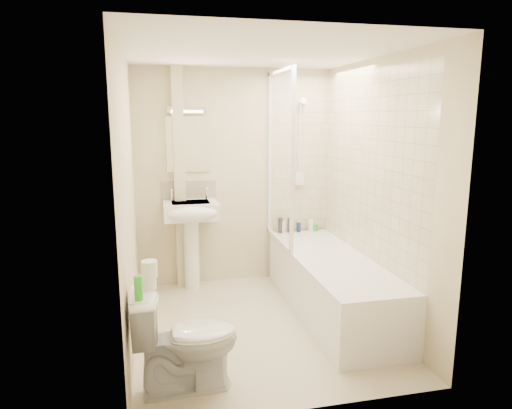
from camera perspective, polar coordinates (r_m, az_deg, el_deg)
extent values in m
plane|color=beige|center=(4.32, 0.45, -14.86)|extent=(2.50, 2.50, 0.00)
cube|color=beige|center=(5.16, -2.66, 3.38)|extent=(2.20, 0.02, 2.40)
cube|color=beige|center=(3.86, -15.66, 0.35)|extent=(0.02, 2.50, 2.40)
cube|color=beige|center=(4.33, 14.82, 1.53)|extent=(0.02, 2.50, 2.40)
cube|color=white|center=(3.92, 0.51, 18.55)|extent=(2.20, 2.50, 0.02)
cube|color=beige|center=(5.30, 5.39, 6.00)|extent=(0.70, 0.01, 1.75)
cube|color=beige|center=(4.43, 13.93, 4.72)|extent=(0.01, 2.10, 1.75)
cube|color=beige|center=(5.03, -9.52, 3.04)|extent=(0.12, 0.12, 2.40)
cube|color=beige|center=(5.11, -8.37, 1.27)|extent=(0.60, 0.02, 0.30)
cube|color=white|center=(5.05, -8.55, 7.43)|extent=(0.46, 0.01, 0.60)
cube|color=silver|center=(5.01, -8.65, 11.64)|extent=(0.42, 0.07, 0.07)
cube|color=white|center=(4.56, 9.39, -9.84)|extent=(0.70, 2.10, 0.55)
cube|color=white|center=(4.48, 9.47, -7.21)|extent=(0.56, 1.96, 0.05)
cube|color=white|center=(4.78, 3.00, 5.78)|extent=(0.01, 0.90, 1.80)
cube|color=white|center=(5.20, 1.73, 6.21)|extent=(0.04, 0.04, 1.80)
cube|color=white|center=(4.35, 4.60, 5.24)|extent=(0.04, 0.04, 1.80)
cube|color=white|center=(4.78, 3.11, 16.34)|extent=(0.04, 0.90, 0.04)
cube|color=white|center=(4.94, 2.90, -4.43)|extent=(0.04, 0.90, 0.03)
cylinder|color=white|center=(5.27, 5.50, 7.33)|extent=(0.02, 0.02, 0.90)
cylinder|color=white|center=(5.32, 5.41, 2.49)|extent=(0.05, 0.05, 0.02)
cylinder|color=white|center=(5.26, 5.59, 12.22)|extent=(0.05, 0.05, 0.02)
cylinder|color=white|center=(5.20, 5.82, 12.56)|extent=(0.08, 0.11, 0.11)
cube|color=white|center=(5.30, 5.44, 3.22)|extent=(0.10, 0.05, 0.14)
cylinder|color=white|center=(5.24, 5.38, 7.85)|extent=(0.01, 0.13, 0.84)
cylinder|color=white|center=(5.11, -8.04, -6.14)|extent=(0.17, 0.17, 0.78)
cube|color=white|center=(4.95, -8.16, -0.70)|extent=(0.58, 0.44, 0.18)
ellipsoid|color=white|center=(4.79, -8.00, -1.11)|extent=(0.58, 0.24, 0.18)
cube|color=silver|center=(4.94, -8.18, 0.06)|extent=(0.40, 0.29, 0.04)
cylinder|color=white|center=(5.02, -10.46, 1.07)|extent=(0.03, 0.03, 0.10)
cylinder|color=white|center=(5.05, -6.17, 1.24)|extent=(0.03, 0.03, 0.10)
sphere|color=white|center=(5.01, -10.48, 1.76)|extent=(0.04, 0.04, 0.04)
sphere|color=white|center=(5.04, -6.18, 1.93)|extent=(0.04, 0.04, 0.04)
cylinder|color=black|center=(5.29, 3.10, -2.63)|extent=(0.06, 0.06, 0.18)
cylinder|color=silver|center=(5.30, 3.41, -2.80)|extent=(0.06, 0.06, 0.14)
cylinder|color=black|center=(5.32, 4.23, -2.60)|extent=(0.05, 0.05, 0.17)
cylinder|color=navy|center=(5.36, 5.34, -2.84)|extent=(0.05, 0.05, 0.11)
cylinder|color=white|center=(5.40, 6.89, -2.60)|extent=(0.06, 0.06, 0.14)
cylinder|color=green|center=(5.43, 7.45, -2.84)|extent=(0.05, 0.05, 0.09)
imported|color=white|center=(3.33, -8.80, -16.31)|extent=(0.45, 0.74, 0.73)
cylinder|color=white|center=(3.23, -13.26, -9.40)|extent=(0.10, 0.10, 0.09)
cylinder|color=white|center=(3.17, -13.18, -7.84)|extent=(0.11, 0.11, 0.11)
cylinder|color=green|center=(3.03, -14.49, -10.07)|extent=(0.05, 0.05, 0.16)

